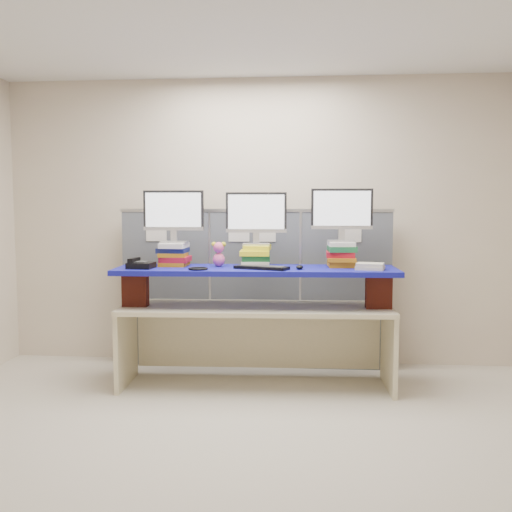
# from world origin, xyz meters

# --- Properties ---
(room) EXTENTS (5.00, 4.00, 2.80)m
(room) POSITION_xyz_m (0.00, 0.00, 1.40)
(room) COLOR beige
(room) RESTS_ON ground
(cubicle_partition) EXTENTS (2.60, 0.06, 1.53)m
(cubicle_partition) POSITION_xyz_m (-0.00, 1.78, 0.77)
(cubicle_partition) COLOR #4D525B
(cubicle_partition) RESTS_ON ground
(desk) EXTENTS (2.33, 0.75, 0.70)m
(desk) POSITION_xyz_m (0.06, 1.18, 0.56)
(desk) COLOR beige
(desk) RESTS_ON ground
(brick_pier_left) EXTENTS (0.21, 0.12, 0.29)m
(brick_pier_left) POSITION_xyz_m (-0.97, 1.10, 0.85)
(brick_pier_left) COLOR maroon
(brick_pier_left) RESTS_ON desk
(brick_pier_right) EXTENTS (0.21, 0.12, 0.29)m
(brick_pier_right) POSITION_xyz_m (1.09, 1.17, 0.85)
(brick_pier_right) COLOR maroon
(brick_pier_right) RESTS_ON desk
(blue_board) EXTENTS (2.40, 0.68, 0.04)m
(blue_board) POSITION_xyz_m (0.06, 1.18, 1.01)
(blue_board) COLOR #140B92
(blue_board) RESTS_ON brick_pier_left
(book_stack_left) EXTENTS (0.27, 0.29, 0.20)m
(book_stack_left) POSITION_xyz_m (-0.67, 1.28, 1.13)
(book_stack_left) COLOR #B17010
(book_stack_left) RESTS_ON blue_board
(book_stack_center) EXTENTS (0.27, 0.31, 0.18)m
(book_stack_center) POSITION_xyz_m (0.05, 1.30, 1.12)
(book_stack_center) COLOR silver
(book_stack_center) RESTS_ON blue_board
(book_stack_right) EXTENTS (0.27, 0.31, 0.21)m
(book_stack_right) POSITION_xyz_m (0.79, 1.33, 1.14)
(book_stack_right) COLOR #B17010
(book_stack_right) RESTS_ON blue_board
(monitor_left) EXTENTS (0.53, 0.15, 0.46)m
(monitor_left) POSITION_xyz_m (-0.67, 1.28, 1.49)
(monitor_left) COLOR #B4B4B9
(monitor_left) RESTS_ON book_stack_left
(monitor_center) EXTENTS (0.53, 0.15, 0.46)m
(monitor_center) POSITION_xyz_m (0.05, 1.30, 1.48)
(monitor_center) COLOR #B4B4B9
(monitor_center) RESTS_ON book_stack_center
(monitor_right) EXTENTS (0.53, 0.15, 0.46)m
(monitor_right) POSITION_xyz_m (0.79, 1.33, 1.51)
(monitor_right) COLOR #B4B4B9
(monitor_right) RESTS_ON book_stack_right
(keyboard) EXTENTS (0.48, 0.30, 0.03)m
(keyboard) POSITION_xyz_m (0.12, 1.08, 1.05)
(keyboard) COLOR black
(keyboard) RESTS_ON blue_board
(mouse) EXTENTS (0.07, 0.11, 0.03)m
(mouse) POSITION_xyz_m (0.43, 1.10, 1.05)
(mouse) COLOR black
(mouse) RESTS_ON blue_board
(desk_phone) EXTENTS (0.22, 0.20, 0.09)m
(desk_phone) POSITION_xyz_m (-0.91, 1.05, 1.07)
(desk_phone) COLOR black
(desk_phone) RESTS_ON blue_board
(headset) EXTENTS (0.21, 0.21, 0.02)m
(headset) POSITION_xyz_m (-0.40, 0.99, 1.04)
(headset) COLOR black
(headset) RESTS_ON blue_board
(plush_toy) EXTENTS (0.13, 0.09, 0.21)m
(plush_toy) POSITION_xyz_m (-0.27, 1.25, 1.14)
(plush_toy) COLOR #E85893
(plush_toy) RESTS_ON blue_board
(binder_stack) EXTENTS (0.26, 0.22, 0.05)m
(binder_stack) POSITION_xyz_m (1.01, 1.12, 1.06)
(binder_stack) COLOR beige
(binder_stack) RESTS_ON blue_board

